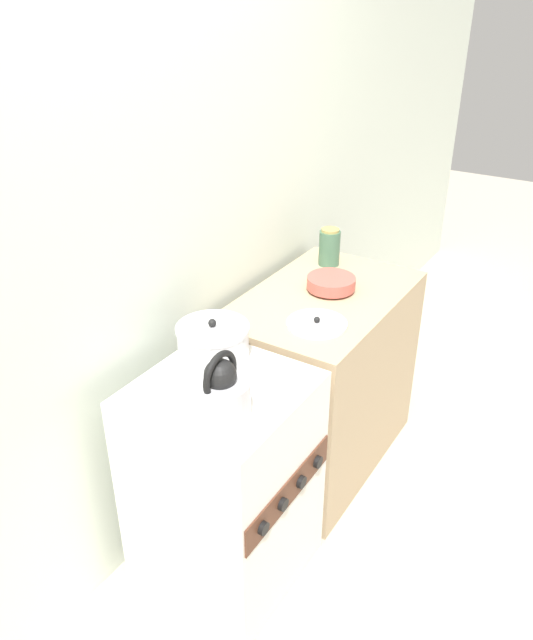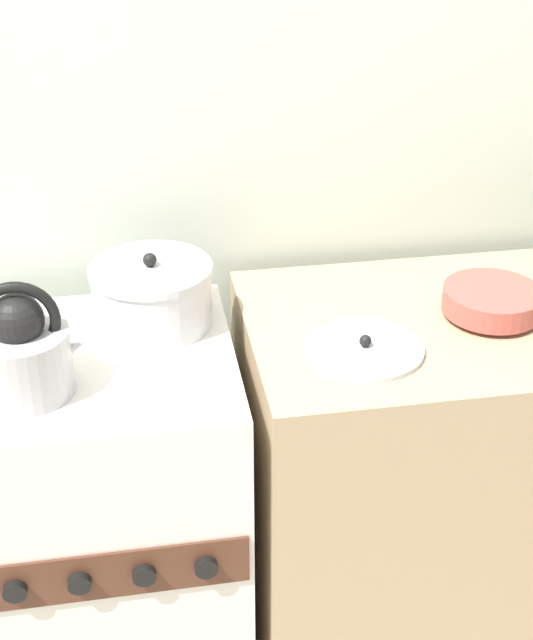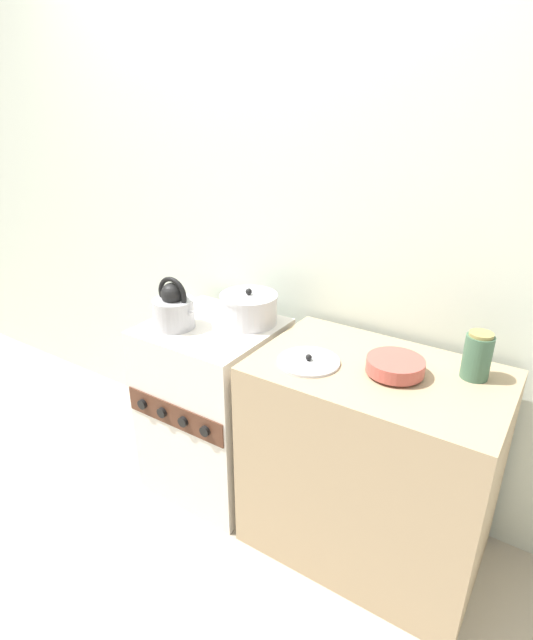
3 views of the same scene
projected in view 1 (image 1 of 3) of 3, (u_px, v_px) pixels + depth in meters
ground_plane at (286, 596)px, 2.27m from camera, size 12.00×12.00×0.00m
wall_back at (119, 240)px, 1.97m from camera, size 7.00×0.06×2.50m
stove at (225, 484)px, 2.19m from camera, size 0.54×0.54×0.83m
counter at (319, 379)px, 2.76m from camera, size 0.90×0.57×0.83m
kettle at (221, 393)px, 1.82m from camera, size 0.22×0.18×0.22m
cooking_pot at (213, 343)px, 2.11m from camera, size 0.25×0.25×0.16m
enamel_bowl at (331, 283)px, 2.59m from camera, size 0.20×0.20×0.06m
storage_jar at (329, 247)px, 2.80m from camera, size 0.09×0.09×0.17m
loose_pot_lid at (317, 324)px, 2.34m from camera, size 0.23×0.23×0.03m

